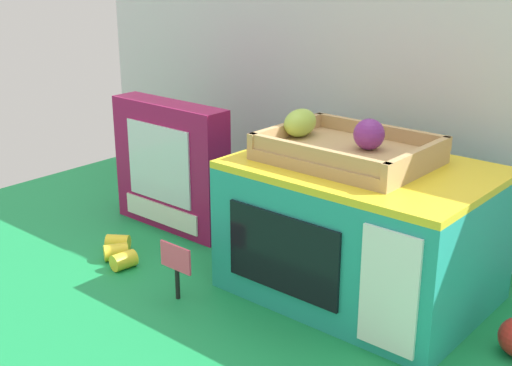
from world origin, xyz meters
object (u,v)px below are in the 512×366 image
(food_groups_crate, at_px, (345,147))
(loose_toy_banana, at_px, (119,251))
(cookie_set_box, at_px, (171,166))
(price_sign, at_px, (176,263))
(toy_microwave, at_px, (361,230))

(food_groups_crate, xyz_separation_m, loose_toy_banana, (-0.38, -0.19, -0.24))
(cookie_set_box, bearing_deg, loose_toy_banana, -76.04)
(food_groups_crate, bearing_deg, price_sign, -127.77)
(price_sign, bearing_deg, loose_toy_banana, 170.02)
(food_groups_crate, distance_m, loose_toy_banana, 0.49)
(toy_microwave, xyz_separation_m, food_groups_crate, (-0.04, 0.01, 0.14))
(toy_microwave, bearing_deg, loose_toy_banana, -155.98)
(cookie_set_box, relative_size, price_sign, 2.85)
(cookie_set_box, bearing_deg, price_sign, -41.57)
(loose_toy_banana, bearing_deg, toy_microwave, 24.02)
(food_groups_crate, relative_size, price_sign, 2.74)
(food_groups_crate, bearing_deg, cookie_set_box, -178.39)
(cookie_set_box, xyz_separation_m, loose_toy_banana, (0.05, -0.18, -0.12))
(price_sign, distance_m, loose_toy_banana, 0.21)
(price_sign, bearing_deg, food_groups_crate, 52.23)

